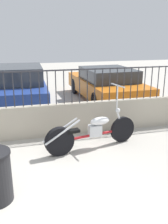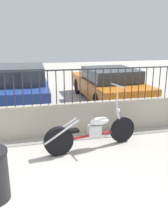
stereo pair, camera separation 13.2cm
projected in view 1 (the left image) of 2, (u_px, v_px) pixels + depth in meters
name	position (u px, v px, depth m)	size (l,w,h in m)	color
low_wall	(21.00, 123.00, 5.94)	(10.89, 0.18, 0.80)	#B2A893
fence_railing	(17.00, 83.00, 5.66)	(10.89, 0.04, 0.84)	#2D2D33
motorcycle_red	(88.00, 133.00, 5.40)	(2.19, 0.68, 1.38)	black
car_blue	(17.00, 88.00, 8.34)	(2.00, 4.14, 1.45)	black
car_orange	(106.00, 84.00, 9.44)	(1.98, 4.44, 1.24)	black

